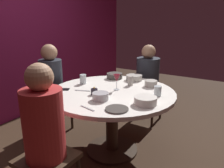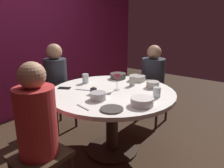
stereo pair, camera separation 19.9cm
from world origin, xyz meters
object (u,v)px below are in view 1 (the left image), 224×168
cup_near_candle (83,79)px  bowl_salad_center (115,76)px  wine_glass (117,79)px  bowl_serving_large (100,96)px  seated_diner_left (44,125)px  dinner_plate (117,109)px  bowl_rice_portion (145,100)px  seated_diner_back (51,79)px  bowl_small_white (134,78)px  dining_table (112,103)px  bowl_sauce_side (151,83)px  cell_phone (63,89)px  cup_by_left_diner (158,91)px  cup_by_right_diner (130,81)px  seated_diner_right (148,75)px  candle_holder (94,92)px

cup_near_candle → bowl_salad_center: bearing=-25.0°
wine_glass → bowl_serving_large: size_ratio=1.10×
seated_diner_left → wine_glass: 1.04m
bowl_serving_large → dinner_plate: bearing=-115.8°
bowl_rice_portion → cup_near_candle: size_ratio=1.86×
seated_diner_back → bowl_salad_center: size_ratio=5.76×
seated_diner_left → bowl_small_white: (1.49, -0.01, 0.03)m
dining_table → seated_diner_back: size_ratio=1.15×
dining_table → bowl_sauce_side: bearing=-37.5°
cell_phone → cup_by_left_diner: cup_by_left_diner is taller
dining_table → cup_by_right_diner: size_ratio=12.22×
seated_diner_right → bowl_sauce_side: size_ratio=7.87×
seated_diner_back → cup_by_left_diner: seated_diner_back is taller
seated_diner_back → candle_holder: (-0.20, -0.85, 0.04)m
seated_diner_back → bowl_serving_large: 1.04m
seated_diner_right → wine_glass: 0.93m
candle_holder → cup_near_candle: 0.44m
bowl_sauce_side → bowl_rice_portion: bearing=-162.4°
dinner_plate → cell_phone: dinner_plate is taller
dining_table → cup_by_right_diner: bearing=-12.8°
seated_diner_back → cup_by_right_diner: (0.30, -1.02, 0.06)m
seated_diner_right → cup_by_right_diner: 0.69m
seated_diner_left → cell_phone: 0.87m
cell_phone → bowl_rice_portion: bearing=66.4°
seated_diner_back → bowl_sauce_side: size_ratio=8.15×
candle_holder → dining_table: bearing=-26.0°
dinner_plate → bowl_sauce_side: (0.81, 0.02, 0.03)m
dining_table → bowl_rice_portion: size_ratio=6.49×
dining_table → bowl_serving_large: size_ratio=8.62×
seated_diner_left → candle_holder: 0.77m
seated_diner_back → seated_diner_right: seated_diner_back is taller
wine_glass → seated_diner_right: bearing=1.3°
seated_diner_right → cup_by_left_diner: 1.00m
bowl_sauce_side → seated_diner_right: bearing=26.4°
candle_holder → bowl_rice_portion: (0.03, -0.57, 0.00)m
bowl_rice_portion → dinner_plate: bearing=148.3°
candle_holder → bowl_small_white: (0.73, -0.10, 0.00)m
wine_glass → candle_holder: bearing=155.8°
bowl_small_white → dinner_plate: bearing=-162.0°
cup_by_left_diner → cup_by_right_diner: size_ratio=0.92×
seated_diner_back → dinner_plate: (-0.42, -1.26, 0.01)m
bowl_salad_center → cup_near_candle: 0.46m
wine_glass → bowl_rice_portion: wine_glass is taller
candle_holder → dinner_plate: 0.47m
seated_diner_left → bowl_rice_portion: bearing=-30.7°
seated_diner_back → cup_near_candle: seated_diner_back is taller
seated_diner_left → bowl_serving_large: bearing=-4.5°
seated_diner_left → cell_phone: bearing=34.7°
candle_holder → bowl_serving_large: (-0.10, -0.15, 0.00)m
bowl_salad_center → cup_by_right_diner: bearing=-117.6°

